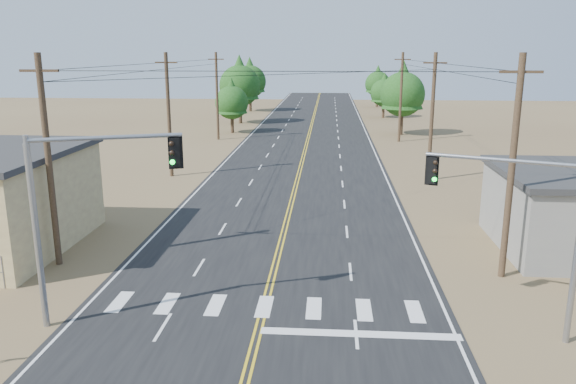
{
  "coord_description": "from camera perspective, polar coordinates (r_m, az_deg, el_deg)",
  "views": [
    {
      "loc": [
        2.48,
        -12.73,
        10.02
      ],
      "look_at": [
        0.57,
        13.24,
        3.5
      ],
      "focal_mm": 35.0,
      "sensor_mm": 36.0,
      "label": 1
    }
  ],
  "objects": [
    {
      "name": "utility_pole_left_mid",
      "position": [
        46.83,
        -12.02,
        7.74
      ],
      "size": [
        1.8,
        0.3,
        10.0
      ],
      "color": "#4C3826",
      "rests_on": "ground"
    },
    {
      "name": "tree_left_mid",
      "position": [
        81.4,
        -4.93,
        11.13
      ],
      "size": [
        5.82,
        5.82,
        9.69
      ],
      "color": "#3F2D1E",
      "rests_on": "ground"
    },
    {
      "name": "tree_left_near",
      "position": [
        71.66,
        -5.74,
        9.36
      ],
      "size": [
        4.17,
        4.17,
        6.94
      ],
      "color": "#3F2D1E",
      "rests_on": "ground"
    },
    {
      "name": "tree_left_far",
      "position": [
        98.32,
        -3.89,
        11.47
      ],
      "size": [
        5.53,
        5.53,
        9.21
      ],
      "color": "#3F2D1E",
      "rests_on": "ground"
    },
    {
      "name": "road",
      "position": [
        43.95,
        0.86,
        0.89
      ],
      "size": [
        15.0,
        200.0,
        0.02
      ],
      "primitive_type": "cube",
      "color": "black",
      "rests_on": "ground"
    },
    {
      "name": "tree_right_near",
      "position": [
        70.92,
        11.58,
        10.15
      ],
      "size": [
        5.43,
        5.43,
        9.05
      ],
      "color": "#3F2D1E",
      "rests_on": "ground"
    },
    {
      "name": "tree_right_mid",
      "position": [
        89.42,
        9.74,
        10.18
      ],
      "size": [
        4.2,
        4.2,
        7.0
      ],
      "color": "#3F2D1E",
      "rests_on": "ground"
    },
    {
      "name": "utility_pole_left_near",
      "position": [
        28.35,
        -23.15,
        2.96
      ],
      "size": [
        1.8,
        0.3,
        10.0
      ],
      "color": "#4C3826",
      "rests_on": "ground"
    },
    {
      "name": "utility_pole_right_far",
      "position": [
        65.41,
        11.4,
        9.49
      ],
      "size": [
        1.8,
        0.3,
        10.0
      ],
      "color": "#4C3826",
      "rests_on": "ground"
    },
    {
      "name": "signal_mast_right",
      "position": [
        21.31,
        23.48,
        -2.38
      ],
      "size": [
        5.06,
        2.2,
        6.53
      ],
      "rotation": [
        0.0,
        0.0,
        -0.39
      ],
      "color": "gray",
      "rests_on": "ground"
    },
    {
      "name": "utility_pole_right_near",
      "position": [
        26.45,
        21.79,
        2.37
      ],
      "size": [
        1.8,
        0.3,
        10.0
      ],
      "color": "#4C3826",
      "rests_on": "ground"
    },
    {
      "name": "utility_pole_left_far",
      "position": [
        66.2,
        -7.22,
        9.7
      ],
      "size": [
        1.8,
        0.3,
        10.0
      ],
      "color": "#4C3826",
      "rests_on": "ground"
    },
    {
      "name": "utility_pole_right_mid",
      "position": [
        45.7,
        14.41,
        7.46
      ],
      "size": [
        1.8,
        0.3,
        10.0
      ],
      "color": "#4C3826",
      "rests_on": "ground"
    },
    {
      "name": "tree_right_far",
      "position": [
        106.85,
        9.1,
        11.03
      ],
      "size": [
        4.62,
        4.62,
        7.7
      ],
      "color": "#3F2D1E",
      "rests_on": "ground"
    },
    {
      "name": "signal_mast_left",
      "position": [
        21.73,
        -20.52,
        -0.63
      ],
      "size": [
        5.17,
        2.07,
        7.22
      ],
      "rotation": [
        0.0,
        0.0,
        0.35
      ],
      "color": "gray",
      "rests_on": "ground"
    }
  ]
}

